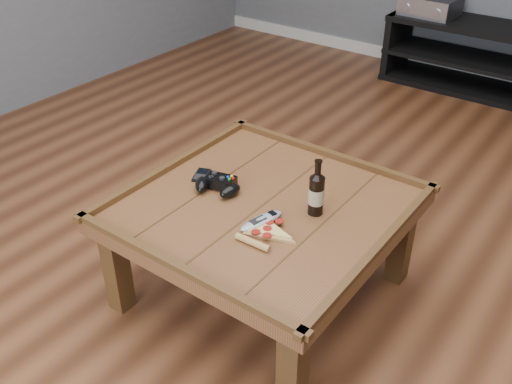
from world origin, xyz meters
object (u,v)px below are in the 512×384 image
Objects in this scene: beer_bottle at (316,192)px; pizza_slice at (265,232)px; coffee_table at (264,217)px; media_console at (482,59)px; remote_control at (261,221)px; av_receiver at (430,5)px; game_controller at (218,185)px; smartphone at (201,175)px.

beer_bottle reaches higher than pizza_slice.
media_console is (0.00, 2.75, -0.15)m from coffee_table.
media_console is 2.87m from remote_control.
beer_bottle reaches higher than av_receiver.
remote_control is (0.28, -0.08, -0.01)m from game_controller.
coffee_table is at bearing -78.64° from av_receiver.
beer_bottle is at bearing 19.64° from coffee_table.
smartphone is (-0.33, -2.74, 0.21)m from media_console.
remote_control is (0.07, -0.11, 0.07)m from coffee_table.
game_controller is 1.03× the size of remote_control.
game_controller is at bearing -166.11° from beer_bottle.
pizza_slice is 1.26× the size of remote_control.
smartphone is at bearing -174.04° from beer_bottle.
media_console is at bearing 2.69° from av_receiver.
av_receiver is (-0.64, 2.68, 0.03)m from beer_bottle.
game_controller is 0.35m from pizza_slice.
av_receiver is at bearing -179.36° from media_console.
game_controller reaches higher than remote_control.
beer_bottle is 0.57× the size of av_receiver.
coffee_table is 0.25m from beer_bottle.
av_receiver is at bearing 68.94° from smartphone.
smartphone is at bearing 147.19° from game_controller.
smartphone is 0.28× the size of av_receiver.
beer_bottle is 0.53m from smartphone.
beer_bottle is 0.23m from remote_control.
game_controller is at bearing 157.30° from pizza_slice.
av_receiver is (-0.12, 2.73, 0.11)m from smartphone.
coffee_table is 4.08× the size of pizza_slice.
av_receiver reaches higher than smartphone.
media_console is at bearing 94.06° from beer_bottle.
coffee_table is 2.57× the size of av_receiver.
av_receiver is at bearing 114.74° from remote_control.
media_console is 6.99× the size of remote_control.
remote_control is (-0.05, 0.04, 0.01)m from pizza_slice.
game_controller reaches higher than media_console.
av_receiver reaches higher than game_controller.
coffee_table is 2.79m from av_receiver.
remote_control reaches higher than smartphone.
media_console is at bearing 105.82° from remote_control.
media_console reaches higher than coffee_table.
smartphone is at bearing 177.71° from coffee_table.
coffee_table is 0.23m from game_controller.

